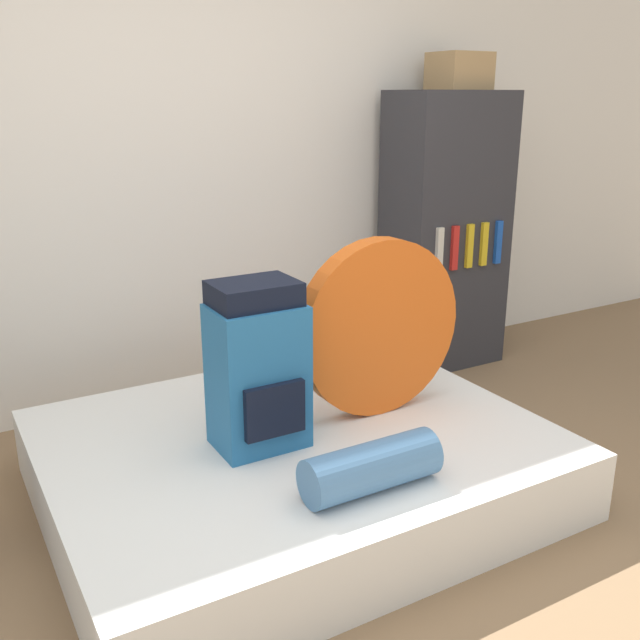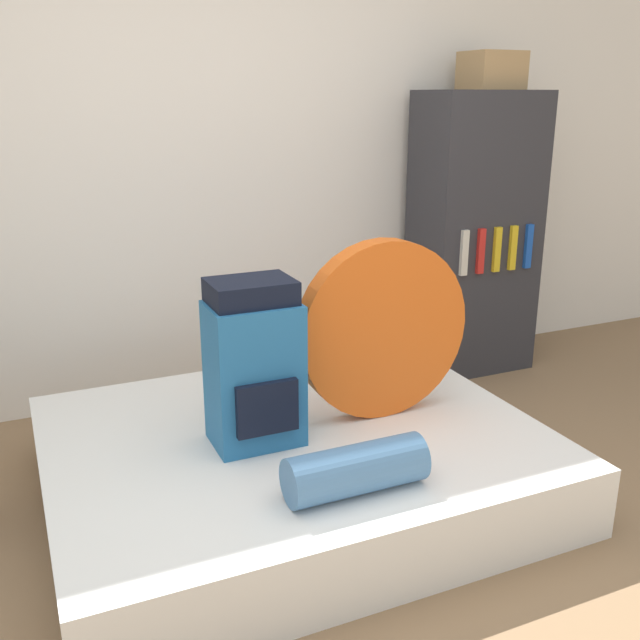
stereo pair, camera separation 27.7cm
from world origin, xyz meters
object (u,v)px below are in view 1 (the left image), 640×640
Objects in this scene: backpack at (258,368)px; bookshelf at (445,233)px; tent_bag at (379,327)px; sleeping_roll at (371,467)px; cardboard_box at (459,71)px.

backpack is 0.40× the size of bookshelf.
tent_bag is (0.57, 0.03, 0.06)m from backpack.
cardboard_box reaches higher than sleeping_roll.
backpack is 1.93m from bookshelf.
backpack is at bearing -150.36° from cardboard_box.
cardboard_box is at bearing 43.59° from sleeping_roll.
tent_bag is at bearing -140.75° from cardboard_box.
bookshelf is (1.48, 1.45, 0.43)m from sleeping_roll.
sleeping_roll is at bearing -126.13° from tent_bag.
sleeping_roll is 0.31× the size of bookshelf.
bookshelf is at bearing 44.23° from sleeping_roll.
cardboard_box is (1.56, 1.48, 1.33)m from sleeping_roll.
cardboard_box is (1.18, 0.96, 1.04)m from tent_bag.
sleeping_roll is at bearing -135.77° from bookshelf.
backpack is 0.86× the size of tent_bag.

